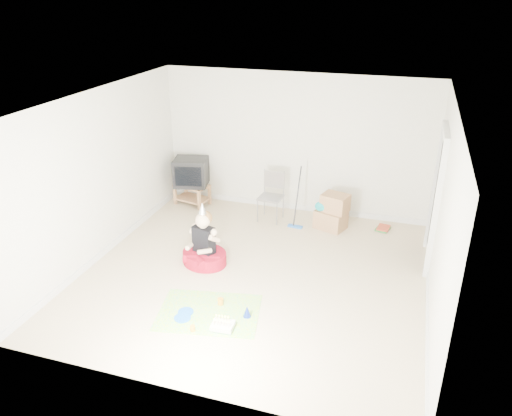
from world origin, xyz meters
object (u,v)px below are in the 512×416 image
(tv_stand, at_px, (192,193))
(seated_woman, at_px, (204,250))
(crt_tv, at_px, (191,172))
(birthday_cake, at_px, (223,326))
(cardboard_boxes, at_px, (332,212))
(folding_chair, at_px, (271,198))

(tv_stand, height_order, seated_woman, seated_woman)
(crt_tv, relative_size, seated_woman, 0.60)
(tv_stand, bearing_deg, birthday_cake, -60.48)
(cardboard_boxes, relative_size, seated_woman, 0.63)
(crt_tv, distance_m, seated_woman, 2.39)
(folding_chair, relative_size, cardboard_boxes, 1.42)
(crt_tv, relative_size, folding_chair, 0.68)
(seated_woman, xyz_separation_m, birthday_cake, (0.85, -1.44, -0.19))
(folding_chair, xyz_separation_m, cardboard_boxes, (1.13, -0.00, -0.13))
(crt_tv, height_order, folding_chair, crt_tv)
(tv_stand, height_order, folding_chair, folding_chair)
(tv_stand, xyz_separation_m, crt_tv, (-0.00, 0.00, 0.43))
(seated_woman, bearing_deg, birthday_cake, -59.34)
(tv_stand, xyz_separation_m, cardboard_boxes, (2.80, -0.24, 0.07))
(folding_chair, bearing_deg, cardboard_boxes, -0.22)
(folding_chair, xyz_separation_m, birthday_cake, (0.31, -3.26, -0.41))
(cardboard_boxes, bearing_deg, folding_chair, 179.78)
(cardboard_boxes, distance_m, birthday_cake, 3.37)
(folding_chair, distance_m, seated_woman, 1.91)
(crt_tv, relative_size, cardboard_boxes, 0.96)
(folding_chair, relative_size, birthday_cake, 3.15)
(birthday_cake, bearing_deg, seated_woman, 120.66)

